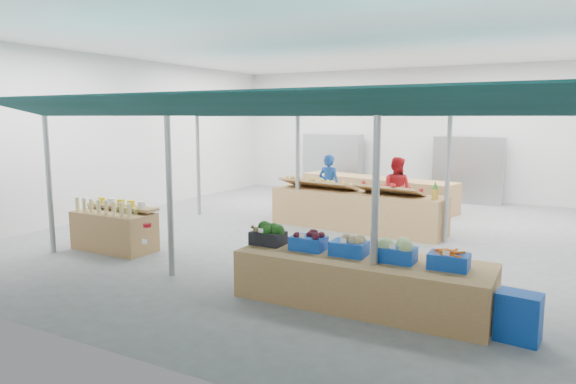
{
  "coord_description": "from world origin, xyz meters",
  "views": [
    {
      "loc": [
        4.66,
        -10.31,
        2.61
      ],
      "look_at": [
        -0.11,
        -1.6,
        1.16
      ],
      "focal_mm": 32.0,
      "sensor_mm": 36.0,
      "label": 1
    }
  ],
  "objects_px": {
    "fruit_counter": "(356,211)",
    "vendor_right": "(396,190)",
    "crate_stack": "(519,317)",
    "vendor_left": "(329,186)",
    "bottle_shelf": "(116,229)",
    "veg_counter": "(361,281)"
  },
  "relations": [
    {
      "from": "bottle_shelf",
      "to": "vendor_right",
      "type": "relative_size",
      "value": 1.04
    },
    {
      "from": "crate_stack",
      "to": "vendor_right",
      "type": "height_order",
      "value": "vendor_right"
    },
    {
      "from": "bottle_shelf",
      "to": "vendor_right",
      "type": "distance_m",
      "value": 6.6
    },
    {
      "from": "bottle_shelf",
      "to": "crate_stack",
      "type": "distance_m",
      "value": 7.44
    },
    {
      "from": "crate_stack",
      "to": "vendor_left",
      "type": "xyz_separation_m",
      "value": [
        -5.09,
        5.92,
        0.53
      ]
    },
    {
      "from": "fruit_counter",
      "to": "vendor_right",
      "type": "relative_size",
      "value": 2.5
    },
    {
      "from": "veg_counter",
      "to": "fruit_counter",
      "type": "height_order",
      "value": "fruit_counter"
    },
    {
      "from": "vendor_left",
      "to": "vendor_right",
      "type": "height_order",
      "value": "same"
    },
    {
      "from": "veg_counter",
      "to": "vendor_left",
      "type": "distance_m",
      "value": 6.46
    },
    {
      "from": "vendor_left",
      "to": "vendor_right",
      "type": "distance_m",
      "value": 1.8
    },
    {
      "from": "bottle_shelf",
      "to": "crate_stack",
      "type": "bearing_deg",
      "value": -4.8
    },
    {
      "from": "bottle_shelf",
      "to": "fruit_counter",
      "type": "height_order",
      "value": "bottle_shelf"
    },
    {
      "from": "bottle_shelf",
      "to": "vendor_left",
      "type": "distance_m",
      "value": 5.66
    },
    {
      "from": "crate_stack",
      "to": "vendor_left",
      "type": "distance_m",
      "value": 7.83
    },
    {
      "from": "bottle_shelf",
      "to": "vendor_right",
      "type": "bearing_deg",
      "value": 52.57
    },
    {
      "from": "fruit_counter",
      "to": "crate_stack",
      "type": "relative_size",
      "value": 7.05
    },
    {
      "from": "crate_stack",
      "to": "fruit_counter",
      "type": "bearing_deg",
      "value": 128.95
    },
    {
      "from": "vendor_left",
      "to": "fruit_counter",
      "type": "bearing_deg",
      "value": 141.77
    },
    {
      "from": "crate_stack",
      "to": "vendor_right",
      "type": "bearing_deg",
      "value": 119.1
    },
    {
      "from": "veg_counter",
      "to": "vendor_right",
      "type": "height_order",
      "value": "vendor_right"
    },
    {
      "from": "veg_counter",
      "to": "vendor_right",
      "type": "bearing_deg",
      "value": 101.96
    },
    {
      "from": "veg_counter",
      "to": "vendor_right",
      "type": "distance_m",
      "value": 5.83
    }
  ]
}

